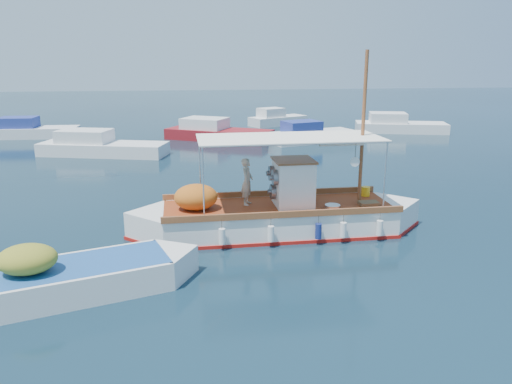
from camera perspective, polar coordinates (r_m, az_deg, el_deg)
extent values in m
plane|color=black|center=(17.83, 2.62, -4.80)|extent=(160.00, 160.00, 0.00)
cube|color=white|center=(17.95, 2.52, -3.39)|extent=(8.10, 2.83, 1.18)
cube|color=white|center=(17.64, -10.44, -3.98)|extent=(2.69, 2.69, 1.18)
cube|color=white|center=(19.13, 14.44, -2.70)|extent=(2.69, 2.69, 1.18)
cube|color=#A81610|center=(18.07, 2.51, -4.46)|extent=(8.21, 2.92, 0.19)
cube|color=maroon|center=(17.78, 2.54, -1.66)|extent=(8.10, 2.62, 0.06)
cube|color=brown|center=(19.02, 1.74, -0.12)|extent=(8.16, 0.26, 0.21)
cube|color=brown|center=(16.48, 3.47, -2.57)|extent=(8.16, 0.26, 0.21)
cube|color=white|center=(17.67, 4.28, 0.99)|extent=(1.31, 1.42, 1.61)
cube|color=brown|center=(17.48, 4.33, 3.65)|extent=(1.42, 1.53, 0.06)
cylinder|color=slate|center=(17.12, 2.28, 1.67)|extent=(0.25, 0.54, 0.54)
cylinder|color=slate|center=(17.78, 1.86, 2.18)|extent=(0.25, 0.54, 0.54)
cylinder|color=slate|center=(17.60, 2.05, 0.06)|extent=(0.25, 0.54, 0.54)
cylinder|color=brown|center=(18.03, 12.12, 7.07)|extent=(0.13, 0.13, 5.37)
cylinder|color=brown|center=(17.81, 9.45, 5.70)|extent=(1.93, 0.12, 0.09)
cylinder|color=silver|center=(18.29, -6.43, 2.73)|extent=(0.05, 0.05, 2.42)
cylinder|color=silver|center=(16.00, -6.03, 0.92)|extent=(0.05, 0.05, 2.42)
cylinder|color=silver|center=(19.52, 11.84, 3.28)|extent=(0.05, 0.05, 2.42)
cylinder|color=silver|center=(17.38, 14.54, 1.67)|extent=(0.05, 0.05, 2.42)
cube|color=white|center=(17.31, 3.86, 6.21)|extent=(6.38, 2.69, 0.04)
ellipsoid|color=#BE611B|center=(17.33, -6.88, -0.58)|extent=(1.53, 1.31, 0.90)
cube|color=yellow|center=(18.58, 6.41, -0.24)|extent=(0.27, 0.20, 0.43)
cylinder|color=yellow|center=(19.40, 12.42, 0.06)|extent=(0.33, 0.33, 0.36)
cube|color=brown|center=(18.26, 12.77, -1.29)|extent=(0.71, 0.50, 0.13)
cylinder|color=#B2B2B2|center=(17.65, 8.74, -1.65)|extent=(0.55, 0.55, 0.13)
cylinder|color=white|center=(16.92, 11.25, 3.38)|extent=(0.32, 0.04, 0.32)
cylinder|color=white|center=(16.23, -3.91, -5.07)|extent=(0.22, 0.22, 0.52)
cylinder|color=navy|center=(16.78, 7.14, -4.46)|extent=(0.22, 0.22, 0.52)
cylinder|color=white|center=(17.48, 13.94, -4.00)|extent=(0.22, 0.22, 0.52)
imported|color=#B5AC96|center=(17.68, -1.03, 1.19)|extent=(0.59, 0.71, 1.68)
cube|color=white|center=(14.29, -20.65, -9.85)|extent=(5.57, 3.51, 1.02)
cube|color=white|center=(14.65, -10.40, -8.45)|extent=(1.94, 1.94, 1.02)
cube|color=#1F4F92|center=(14.10, -20.83, -8.06)|extent=(5.51, 3.30, 0.06)
ellipsoid|color=olive|center=(13.94, -24.70, -6.99)|extent=(1.79, 1.62, 0.75)
cube|color=silver|center=(33.47, -17.01, 4.57)|extent=(8.39, 4.45, 1.00)
cube|color=silver|center=(33.85, -19.00, 6.06)|extent=(3.64, 2.82, 0.80)
cube|color=maroon|center=(38.17, -4.23, 6.43)|extent=(8.33, 6.31, 1.00)
cube|color=silver|center=(38.57, -5.87, 7.83)|extent=(3.94, 3.63, 0.80)
cube|color=silver|center=(37.26, 6.48, 6.16)|extent=(6.76, 4.04, 1.00)
cube|color=navy|center=(36.63, 5.24, 7.46)|extent=(3.01, 2.56, 0.80)
cube|color=silver|center=(43.69, 16.20, 6.98)|extent=(7.75, 4.37, 1.00)
cube|color=silver|center=(43.42, 14.84, 8.23)|extent=(3.40, 2.88, 0.80)
cube|color=silver|center=(42.81, -24.11, 6.10)|extent=(6.83, 2.57, 1.00)
cube|color=navy|center=(43.03, -25.53, 7.20)|extent=(2.77, 2.06, 0.80)
cube|color=silver|center=(46.44, 2.54, 8.02)|extent=(5.71, 4.14, 1.00)
cube|color=silver|center=(45.86, 1.73, 9.07)|extent=(2.68, 2.47, 0.80)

